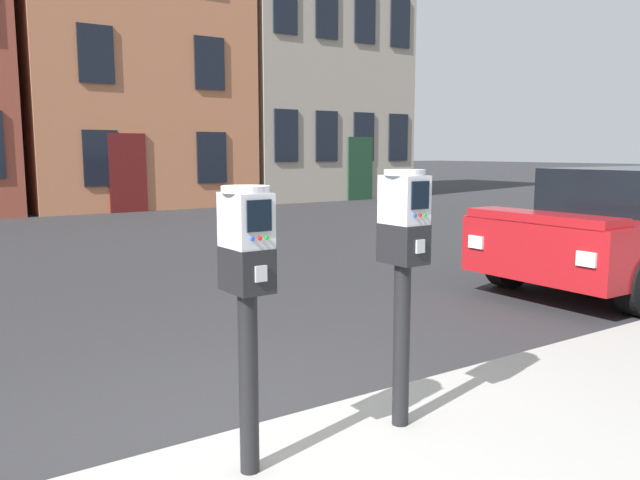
{
  "coord_description": "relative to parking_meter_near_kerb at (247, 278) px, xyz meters",
  "views": [
    {
      "loc": [
        -1.41,
        -2.73,
        1.62
      ],
      "look_at": [
        0.32,
        -0.14,
        1.18
      ],
      "focal_mm": 35.48,
      "sensor_mm": 36.0,
      "label": 1
    }
  ],
  "objects": [
    {
      "name": "parking_meter_near_kerb",
      "position": [
        0.0,
        0.0,
        0.0
      ],
      "size": [
        0.22,
        0.26,
        1.33
      ],
      "rotation": [
        0.0,
        0.0,
        -1.54
      ],
      "color": "black",
      "rests_on": "sidewalk_slab"
    },
    {
      "name": "parking_meter_twin_adjacent",
      "position": [
        0.92,
        0.0,
        0.04
      ],
      "size": [
        0.22,
        0.26,
        1.39
      ],
      "rotation": [
        0.0,
        0.0,
        -1.54
      ],
      "color": "black",
      "rests_on": "sidewalk_slab"
    },
    {
      "name": "townhouse_brownstone",
      "position": [
        11.1,
        17.31,
        4.69
      ],
      "size": [
        6.04,
        5.84,
        11.48
      ],
      "color": "#9E9384",
      "rests_on": "ground_plane"
    },
    {
      "name": "townhouse_brick_corner",
      "position": [
        4.78,
        17.81,
        4.21
      ],
      "size": [
        6.24,
        6.84,
        10.54
      ],
      "color": "#B7704C",
      "rests_on": "ground_plane"
    },
    {
      "name": "ground_plane",
      "position": [
        0.14,
        0.25,
        -1.06
      ],
      "size": [
        160.0,
        160.0,
        0.0
      ],
      "primitive_type": "plane",
      "color": "#28282B"
    }
  ]
}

